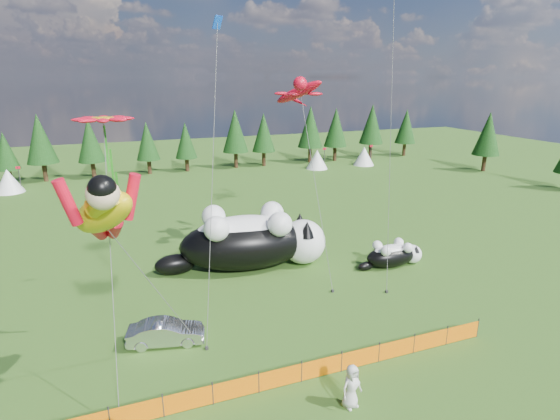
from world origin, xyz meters
The scene contains 12 objects.
ground centered at (0.00, 0.00, 0.00)m, with size 160.00×160.00×0.00m, color #0E3409.
safety_fence centered at (0.00, -3.00, 0.50)m, with size 22.06×0.06×1.10m.
tree_line centered at (0.00, 45.00, 4.00)m, with size 90.00×4.00×8.00m, color black, non-canonical shape.
festival_tents centered at (11.00, 40.00, 1.40)m, with size 50.00×3.20×2.80m, color white, non-canonical shape.
cat_large centered at (2.63, 9.64, 2.09)m, with size 12.16×5.49×4.40m.
cat_small centered at (12.20, 6.24, 0.88)m, with size 5.14×1.86×1.86m.
car centered at (-4.30, 2.15, 0.63)m, with size 1.34×3.84×1.27m, color silver.
spectator_e centered at (2.31, -5.10, 0.97)m, with size 0.95×0.62×1.94m, color silver.
superhero_kite centered at (-6.39, -1.89, 8.42)m, with size 6.35×6.53×11.00m.
gecko_kite centered at (7.30, 12.63, 12.00)m, with size 5.71×12.14×14.62m.
flower_kite centered at (-6.09, 1.72, 11.24)m, with size 3.01×6.28×12.21m.
diamond_kite_a centered at (-0.51, 4.62, 14.56)m, with size 2.64×4.37×16.50m.
Camera 1 is at (-5.68, -18.06, 13.06)m, focal length 28.00 mm.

